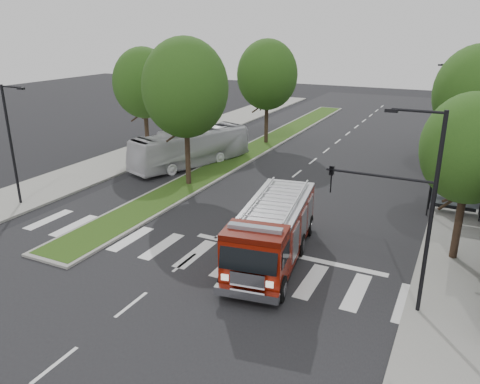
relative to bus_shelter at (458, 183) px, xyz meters
The scene contains 16 objects.
ground 14.00m from the bus_shelter, 143.97° to the right, with size 140.00×140.00×0.00m, color black.
sidewalk_right 3.00m from the bus_shelter, 54.94° to the left, with size 5.00×80.00×0.15m, color gray.
sidewalk_left 25.84m from the bus_shelter, behind, with size 5.00×80.00×0.15m, color gray.
median 19.92m from the bus_shelter, 150.20° to the left, with size 3.00×50.00×0.15m.
bus_shelter is the anchor object (origin of this frame).
tree_right_near 7.06m from the bus_shelter, 87.21° to the right, with size 4.40×4.40×8.05m.
tree_right_mid 7.36m from the bus_shelter, 87.07° to the left, with size 5.60×5.60×9.72m.
tree_right_far 16.30m from the bus_shelter, 88.92° to the left, with size 5.00×5.00×8.73m.
tree_median_near 17.98m from the bus_shelter, behind, with size 5.80×5.80×10.16m.
tree_median_far 21.36m from the bus_shelter, 145.43° to the left, with size 5.60×5.60×9.72m.
tree_left_mid 25.82m from the bus_shelter, behind, with size 5.20×5.20×9.16m.
streetlight_right_near 12.05m from the bus_shelter, 97.76° to the right, with size 4.08×0.22×8.00m.
streetlight_left_near 26.66m from the bus_shelter, 157.55° to the right, with size 1.90×0.20×7.50m.
streetlight_right_far 12.13m from the bus_shelter, 94.11° to the left, with size 2.11×0.20×8.00m.
fire_engine 12.56m from the bus_shelter, 127.07° to the right, with size 3.92×9.15×3.07m.
city_bus 19.84m from the bus_shelter, behind, with size 2.50×10.66×2.97m, color silver.
Camera 1 is at (11.17, -20.75, 10.64)m, focal length 35.00 mm.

